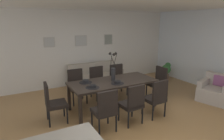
{
  "coord_description": "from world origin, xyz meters",
  "views": [
    {
      "loc": [
        -2.21,
        -3.28,
        2.21
      ],
      "look_at": [
        0.14,
        1.07,
        0.97
      ],
      "focal_mm": 31.09,
      "sensor_mm": 36.0,
      "label": 1
    }
  ],
  "objects_px": {
    "framed_picture_center": "(81,41)",
    "dining_chair_mid_right": "(118,78)",
    "dining_chair_head_east": "(158,81)",
    "bowl_near_right": "(86,81)",
    "potted_plant": "(166,70)",
    "bowl_far_left": "(117,82)",
    "dining_chair_near_left": "(105,109)",
    "bowl_near_left": "(92,86)",
    "centerpiece_vase": "(113,70)",
    "dining_chair_far_left": "(133,102)",
    "sofa": "(95,79)",
    "dining_chair_near_right": "(77,84)",
    "dining_chair_far_right": "(98,81)",
    "dining_chair_head_west": "(52,101)",
    "dining_table": "(113,84)",
    "framed_picture_right": "(108,39)",
    "dining_chair_mid_left": "(156,97)",
    "armchair": "(216,91)",
    "framed_picture_left": "(49,42)"
  },
  "relations": [
    {
      "from": "framed_picture_center",
      "to": "dining_chair_mid_right",
      "type": "bearing_deg",
      "value": -66.14
    },
    {
      "from": "dining_chair_head_east",
      "to": "bowl_near_right",
      "type": "height_order",
      "value": "dining_chair_head_east"
    },
    {
      "from": "dining_chair_head_east",
      "to": "potted_plant",
      "type": "relative_size",
      "value": 1.37
    },
    {
      "from": "bowl_far_left",
      "to": "potted_plant",
      "type": "bearing_deg",
      "value": 26.48
    },
    {
      "from": "dining_chair_near_left",
      "to": "bowl_near_left",
      "type": "height_order",
      "value": "dining_chair_near_left"
    },
    {
      "from": "dining_chair_mid_right",
      "to": "bowl_far_left",
      "type": "distance_m",
      "value": 1.3
    },
    {
      "from": "centerpiece_vase",
      "to": "framed_picture_center",
      "type": "xyz_separation_m",
      "value": [
        -0.0,
        2.32,
        0.55
      ]
    },
    {
      "from": "dining_chair_far_left",
      "to": "centerpiece_vase",
      "type": "xyz_separation_m",
      "value": [
        0.01,
        0.91,
        0.51
      ]
    },
    {
      "from": "dining_chair_head_east",
      "to": "sofa",
      "type": "height_order",
      "value": "dining_chair_head_east"
    },
    {
      "from": "dining_chair_near_right",
      "to": "dining_chair_far_right",
      "type": "height_order",
      "value": "same"
    },
    {
      "from": "bowl_near_right",
      "to": "potted_plant",
      "type": "xyz_separation_m",
      "value": [
        3.76,
        1.1,
        -0.41
      ]
    },
    {
      "from": "dining_chair_head_west",
      "to": "dining_table",
      "type": "bearing_deg",
      "value": 0.74
    },
    {
      "from": "bowl_near_left",
      "to": "sofa",
      "type": "distance_m",
      "value": 2.33
    },
    {
      "from": "dining_chair_near_right",
      "to": "centerpiece_vase",
      "type": "distance_m",
      "value": 1.22
    },
    {
      "from": "bowl_near_left",
      "to": "framed_picture_right",
      "type": "height_order",
      "value": "framed_picture_right"
    },
    {
      "from": "dining_chair_far_right",
      "to": "sofa",
      "type": "height_order",
      "value": "dining_chair_far_right"
    },
    {
      "from": "dining_chair_near_left",
      "to": "centerpiece_vase",
      "type": "relative_size",
      "value": 1.25
    },
    {
      "from": "dining_chair_mid_left",
      "to": "potted_plant",
      "type": "xyz_separation_m",
      "value": [
        2.45,
        2.23,
        -0.14
      ]
    },
    {
      "from": "dining_table",
      "to": "dining_chair_near_left",
      "type": "bearing_deg",
      "value": -126.59
    },
    {
      "from": "framed_picture_center",
      "to": "dining_chair_mid_left",
      "type": "bearing_deg",
      "value": -78.55
    },
    {
      "from": "framed_picture_right",
      "to": "dining_chair_mid_right",
      "type": "bearing_deg",
      "value": -106.31
    },
    {
      "from": "bowl_near_right",
      "to": "armchair",
      "type": "relative_size",
      "value": 0.17
    },
    {
      "from": "centerpiece_vase",
      "to": "framed_picture_right",
      "type": "xyz_separation_m",
      "value": [
        1.07,
        2.32,
        0.55
      ]
    },
    {
      "from": "armchair",
      "to": "framed_picture_center",
      "type": "relative_size",
      "value": 2.33
    },
    {
      "from": "dining_chair_head_east",
      "to": "bowl_near_right",
      "type": "bearing_deg",
      "value": 174.91
    },
    {
      "from": "bowl_near_right",
      "to": "sofa",
      "type": "bearing_deg",
      "value": 59.52
    },
    {
      "from": "dining_chair_mid_left",
      "to": "framed_picture_right",
      "type": "bearing_deg",
      "value": 82.71
    },
    {
      "from": "dining_chair_mid_right",
      "to": "armchair",
      "type": "height_order",
      "value": "dining_chair_mid_right"
    },
    {
      "from": "dining_chair_far_right",
      "to": "dining_chair_mid_right",
      "type": "height_order",
      "value": "same"
    },
    {
      "from": "dining_chair_head_west",
      "to": "bowl_near_left",
      "type": "distance_m",
      "value": 0.94
    },
    {
      "from": "dining_chair_near_left",
      "to": "dining_chair_far_left",
      "type": "relative_size",
      "value": 1.0
    },
    {
      "from": "sofa",
      "to": "dining_chair_head_east",
      "type": "bearing_deg",
      "value": -55.81
    },
    {
      "from": "armchair",
      "to": "potted_plant",
      "type": "xyz_separation_m",
      "value": [
        0.28,
        2.28,
        0.09
      ]
    },
    {
      "from": "framed_picture_center",
      "to": "dining_chair_far_right",
      "type": "bearing_deg",
      "value": -90.84
    },
    {
      "from": "dining_chair_far_right",
      "to": "bowl_near_right",
      "type": "relative_size",
      "value": 5.41
    },
    {
      "from": "centerpiece_vase",
      "to": "bowl_near_right",
      "type": "bearing_deg",
      "value": 161.7
    },
    {
      "from": "dining_chair_mid_left",
      "to": "centerpiece_vase",
      "type": "distance_m",
      "value": 1.23
    },
    {
      "from": "dining_table",
      "to": "dining_chair_far_left",
      "type": "distance_m",
      "value": 0.93
    },
    {
      "from": "dining_chair_mid_right",
      "to": "framed_picture_center",
      "type": "distance_m",
      "value": 1.91
    },
    {
      "from": "dining_table",
      "to": "dining_chair_far_right",
      "type": "distance_m",
      "value": 0.9
    },
    {
      "from": "bowl_far_left",
      "to": "armchair",
      "type": "xyz_separation_m",
      "value": [
        2.82,
        -0.74,
        -0.49
      ]
    },
    {
      "from": "dining_chair_mid_left",
      "to": "framed_picture_center",
      "type": "bearing_deg",
      "value": 101.45
    },
    {
      "from": "bowl_near_left",
      "to": "sofa",
      "type": "bearing_deg",
      "value": 65.16
    },
    {
      "from": "bowl_near_left",
      "to": "potted_plant",
      "type": "relative_size",
      "value": 0.25
    },
    {
      "from": "dining_chair_head_east",
      "to": "framed_picture_right",
      "type": "relative_size",
      "value": 2.41
    },
    {
      "from": "sofa",
      "to": "bowl_near_right",
      "type": "bearing_deg",
      "value": -120.48
    },
    {
      "from": "armchair",
      "to": "framed_picture_right",
      "type": "bearing_deg",
      "value": 118.12
    },
    {
      "from": "framed_picture_right",
      "to": "framed_picture_left",
      "type": "bearing_deg",
      "value": 180.0
    },
    {
      "from": "dining_table",
      "to": "framed_picture_right",
      "type": "distance_m",
      "value": 2.71
    },
    {
      "from": "dining_chair_far_left",
      "to": "potted_plant",
      "type": "bearing_deg",
      "value": 35.71
    }
  ]
}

